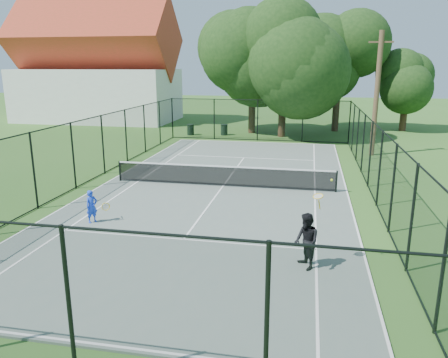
% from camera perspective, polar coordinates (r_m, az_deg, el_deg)
% --- Properties ---
extents(ground, '(120.00, 120.00, 0.00)m').
position_cam_1_polar(ground, '(19.91, -0.13, -1.10)').
color(ground, '#325F20').
extents(tennis_court, '(11.00, 24.00, 0.06)m').
position_cam_1_polar(tennis_court, '(19.90, -0.13, -1.02)').
color(tennis_court, slate).
rests_on(tennis_court, ground).
extents(tennis_net, '(10.08, 0.08, 0.95)m').
position_cam_1_polar(tennis_net, '(19.76, -0.13, 0.51)').
color(tennis_net, black).
rests_on(tennis_net, tennis_court).
extents(fence, '(13.10, 26.10, 3.00)m').
position_cam_1_polar(fence, '(19.55, -0.13, 3.13)').
color(fence, black).
rests_on(fence, ground).
extents(tree_near_left, '(7.70, 7.70, 10.04)m').
position_cam_1_polar(tree_near_left, '(35.77, 3.78, 15.88)').
color(tree_near_left, '#332114').
rests_on(tree_near_left, ground).
extents(tree_near_mid, '(7.06, 7.06, 9.23)m').
position_cam_1_polar(tree_near_mid, '(34.02, 7.83, 15.02)').
color(tree_near_mid, '#332114').
rests_on(tree_near_mid, ground).
extents(tree_near_right, '(6.41, 6.41, 8.85)m').
position_cam_1_polar(tree_near_right, '(37.86, 14.80, 14.54)').
color(tree_near_right, '#332114').
rests_on(tree_near_right, ground).
extents(tree_far_right, '(4.47, 4.47, 5.92)m').
position_cam_1_polar(tree_far_right, '(39.79, 22.74, 11.05)').
color(tree_far_right, '#332114').
rests_on(tree_far_right, ground).
extents(building, '(15.30, 8.15, 11.87)m').
position_cam_1_polar(building, '(45.76, -16.31, 13.51)').
color(building, silver).
rests_on(building, ground).
extents(trash_bin_left, '(0.58, 0.58, 0.86)m').
position_cam_1_polar(trash_bin_left, '(34.99, -4.39, 6.46)').
color(trash_bin_left, black).
rests_on(trash_bin_left, ground).
extents(trash_bin_right, '(0.58, 0.58, 0.86)m').
position_cam_1_polar(trash_bin_right, '(34.85, 0.02, 6.47)').
color(trash_bin_right, black).
rests_on(trash_bin_right, ground).
extents(utility_pole, '(1.40, 0.30, 7.37)m').
position_cam_1_polar(utility_pole, '(28.11, 19.32, 10.47)').
color(utility_pole, '#4C3823').
rests_on(utility_pole, ground).
extents(player_blue, '(0.81, 0.50, 1.15)m').
position_cam_1_polar(player_blue, '(15.91, -16.87, -3.45)').
color(player_blue, blue).
rests_on(player_blue, tennis_court).
extents(player_black, '(1.04, 0.96, 2.43)m').
position_cam_1_polar(player_black, '(12.02, 10.71, -7.99)').
color(player_black, black).
rests_on(player_black, tennis_court).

